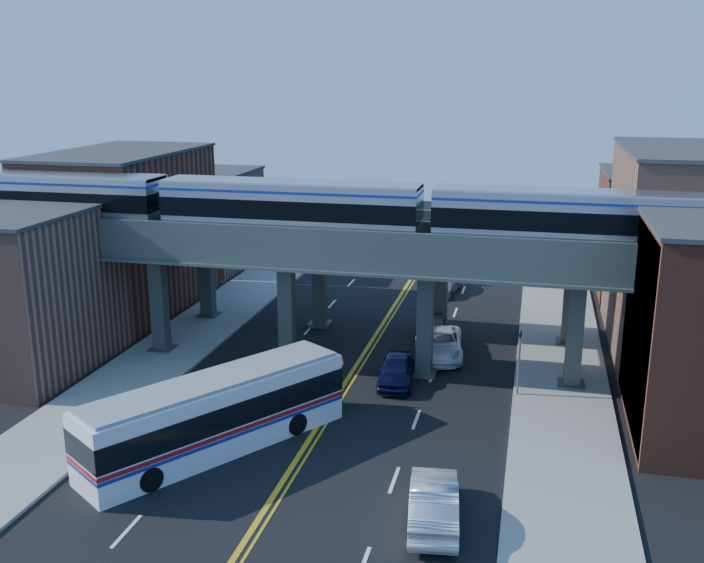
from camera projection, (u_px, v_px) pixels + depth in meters
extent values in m
plane|color=black|center=(317.00, 428.00, 37.44)|extent=(120.00, 120.00, 0.00)
cube|color=gray|center=(184.00, 340.00, 49.37)|extent=(5.00, 70.00, 0.16)
cube|color=gray|center=(561.00, 371.00, 44.26)|extent=(5.00, 70.00, 0.16)
cube|color=brown|center=(19.00, 291.00, 44.14)|extent=(8.00, 10.00, 9.00)
cube|color=brown|center=(125.00, 232.00, 55.15)|extent=(8.00, 14.00, 11.00)
cube|color=brown|center=(202.00, 220.00, 67.75)|extent=(8.00, 10.00, 8.00)
cube|color=brown|center=(686.00, 252.00, 46.79)|extent=(8.00, 14.00, 12.00)
cube|color=brown|center=(655.00, 234.00, 59.39)|extent=(8.00, 10.00, 9.00)
cube|color=teal|center=(637.00, 330.00, 36.72)|extent=(0.10, 9.50, 9.50)
cube|color=#38413E|center=(159.00, 304.00, 46.84)|extent=(0.85, 0.85, 6.00)
cube|color=#38413E|center=(287.00, 313.00, 45.06)|extent=(0.85, 0.85, 6.00)
cube|color=#38413E|center=(425.00, 323.00, 43.28)|extent=(0.85, 0.85, 6.00)
cube|color=#38413E|center=(575.00, 334.00, 41.50)|extent=(0.85, 0.85, 6.00)
cube|color=#46504B|center=(355.00, 254.00, 43.20)|extent=(52.00, 3.60, 1.40)
cube|color=#38413E|center=(207.00, 275.00, 53.42)|extent=(0.85, 0.85, 6.00)
cube|color=#38413E|center=(320.00, 282.00, 51.64)|extent=(0.85, 0.85, 6.00)
cube|color=#38413E|center=(441.00, 290.00, 49.86)|extent=(0.85, 0.85, 6.00)
cube|color=#38413E|center=(571.00, 298.00, 48.08)|extent=(0.85, 0.85, 6.00)
cube|color=#46504B|center=(380.00, 230.00, 49.78)|extent=(52.00, 3.60, 1.40)
cube|color=black|center=(120.00, 228.00, 46.16)|extent=(2.08, 2.08, 0.24)
cube|color=#B1B3BC|center=(48.00, 198.00, 46.75)|extent=(14.40, 2.75, 3.03)
cube|color=black|center=(47.00, 195.00, 46.71)|extent=(14.42, 2.81, 1.04)
cube|color=black|center=(215.00, 233.00, 44.82)|extent=(2.08, 2.08, 0.24)
cube|color=black|center=(372.00, 241.00, 42.78)|extent=(2.08, 2.08, 0.24)
cube|color=#B1B3BC|center=(291.00, 208.00, 43.37)|extent=(14.40, 2.75, 3.03)
cube|color=black|center=(291.00, 205.00, 43.33)|extent=(14.42, 2.81, 1.04)
cube|color=black|center=(482.00, 246.00, 41.44)|extent=(2.08, 2.08, 0.24)
cube|color=black|center=(667.00, 256.00, 39.40)|extent=(2.08, 2.08, 0.24)
cube|color=#B1B3BC|center=(575.00, 220.00, 39.99)|extent=(14.40, 2.75, 3.03)
cube|color=black|center=(575.00, 217.00, 39.95)|extent=(14.42, 2.81, 1.04)
cylinder|color=slate|center=(338.00, 383.00, 39.89)|extent=(0.09, 0.09, 2.30)
cylinder|color=red|center=(338.00, 362.00, 39.61)|extent=(0.76, 0.04, 0.76)
cylinder|color=slate|center=(518.00, 368.00, 40.61)|extent=(0.12, 0.12, 3.20)
imported|color=black|center=(521.00, 331.00, 40.08)|extent=(0.15, 0.18, 0.90)
cube|color=white|center=(216.00, 415.00, 34.98)|extent=(9.33, 11.99, 3.26)
cube|color=black|center=(216.00, 407.00, 34.87)|extent=(9.40, 12.05, 1.10)
cube|color=#B21419|center=(217.00, 422.00, 35.07)|extent=(9.40, 12.05, 0.19)
cylinder|color=black|center=(135.00, 468.00, 32.63)|extent=(2.94, 2.46, 1.05)
cylinder|color=black|center=(280.00, 415.00, 37.58)|extent=(2.94, 2.46, 1.05)
imported|color=black|center=(396.00, 370.00, 42.54)|extent=(2.20, 4.67, 1.54)
imported|color=#323234|center=(430.00, 328.00, 49.36)|extent=(2.25, 4.95, 1.58)
imported|color=white|center=(440.00, 344.00, 46.63)|extent=(3.31, 5.95, 1.58)
imported|color=#98989C|center=(443.00, 282.00, 60.14)|extent=(2.80, 5.48, 1.52)
imported|color=#B5B6BA|center=(434.00, 502.00, 29.44)|extent=(2.45, 5.37, 1.71)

